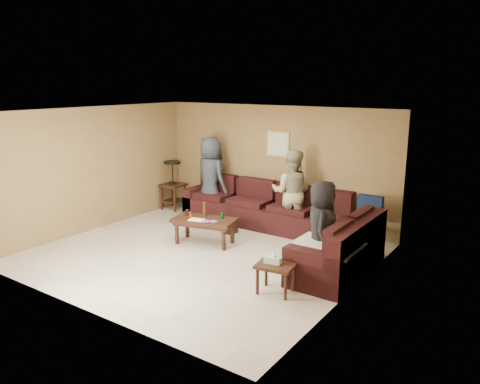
{
  "coord_description": "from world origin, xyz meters",
  "views": [
    {
      "loc": [
        4.99,
        -6.04,
        2.99
      ],
      "look_at": [
        0.25,
        0.85,
        1.0
      ],
      "focal_mm": 35.0,
      "sensor_mm": 36.0,
      "label": 1
    }
  ],
  "objects_px": {
    "sectional_sofa": "(284,223)",
    "side_table_right": "(275,267)",
    "waste_bin": "(230,226)",
    "end_table_left": "(173,184)",
    "person_right": "(322,228)",
    "person_middle": "(292,192)",
    "person_left": "(211,177)",
    "coffee_table": "(204,222)"
  },
  "relations": [
    {
      "from": "sectional_sofa",
      "to": "person_left",
      "type": "xyz_separation_m",
      "value": [
        -2.15,
        0.48,
        0.58
      ]
    },
    {
      "from": "person_left",
      "to": "person_right",
      "type": "distance_m",
      "value": 3.8
    },
    {
      "from": "side_table_right",
      "to": "waste_bin",
      "type": "xyz_separation_m",
      "value": [
        -2.14,
        1.85,
        -0.24
      ]
    },
    {
      "from": "waste_bin",
      "to": "sectional_sofa",
      "type": "bearing_deg",
      "value": 13.07
    },
    {
      "from": "sectional_sofa",
      "to": "side_table_right",
      "type": "distance_m",
      "value": 2.35
    },
    {
      "from": "sectional_sofa",
      "to": "person_middle",
      "type": "bearing_deg",
      "value": 99.14
    },
    {
      "from": "coffee_table",
      "to": "sectional_sofa",
      "type": "bearing_deg",
      "value": 42.7
    },
    {
      "from": "side_table_right",
      "to": "person_right",
      "type": "height_order",
      "value": "person_right"
    },
    {
      "from": "end_table_left",
      "to": "waste_bin",
      "type": "distance_m",
      "value": 2.34
    },
    {
      "from": "sectional_sofa",
      "to": "person_left",
      "type": "height_order",
      "value": "person_left"
    },
    {
      "from": "coffee_table",
      "to": "person_right",
      "type": "bearing_deg",
      "value": -2.29
    },
    {
      "from": "coffee_table",
      "to": "side_table_right",
      "type": "relative_size",
      "value": 2.12
    },
    {
      "from": "person_middle",
      "to": "person_right",
      "type": "height_order",
      "value": "person_middle"
    },
    {
      "from": "sectional_sofa",
      "to": "end_table_left",
      "type": "distance_m",
      "value": 3.32
    },
    {
      "from": "end_table_left",
      "to": "sectional_sofa",
      "type": "bearing_deg",
      "value": -8.06
    },
    {
      "from": "sectional_sofa",
      "to": "person_left",
      "type": "bearing_deg",
      "value": 167.35
    },
    {
      "from": "person_middle",
      "to": "person_right",
      "type": "bearing_deg",
      "value": 112.65
    },
    {
      "from": "waste_bin",
      "to": "person_middle",
      "type": "xyz_separation_m",
      "value": [
        1.03,
        0.67,
        0.7
      ]
    },
    {
      "from": "sectional_sofa",
      "to": "end_table_left",
      "type": "bearing_deg",
      "value": 171.94
    },
    {
      "from": "end_table_left",
      "to": "side_table_right",
      "type": "height_order",
      "value": "end_table_left"
    },
    {
      "from": "sectional_sofa",
      "to": "coffee_table",
      "type": "distance_m",
      "value": 1.53
    },
    {
      "from": "sectional_sofa",
      "to": "person_right",
      "type": "relative_size",
      "value": 3.06
    },
    {
      "from": "person_middle",
      "to": "person_left",
      "type": "bearing_deg",
      "value": -20.43
    },
    {
      "from": "sectional_sofa",
      "to": "end_table_left",
      "type": "xyz_separation_m",
      "value": [
        -3.28,
        0.46,
        0.28
      ]
    },
    {
      "from": "waste_bin",
      "to": "side_table_right",
      "type": "bearing_deg",
      "value": -40.89
    },
    {
      "from": "coffee_table",
      "to": "waste_bin",
      "type": "distance_m",
      "value": 0.82
    },
    {
      "from": "person_left",
      "to": "end_table_left",
      "type": "bearing_deg",
      "value": 16.89
    },
    {
      "from": "sectional_sofa",
      "to": "side_table_right",
      "type": "bearing_deg",
      "value": -63.69
    },
    {
      "from": "sectional_sofa",
      "to": "waste_bin",
      "type": "xyz_separation_m",
      "value": [
        -1.1,
        -0.25,
        -0.18
      ]
    },
    {
      "from": "coffee_table",
      "to": "person_right",
      "type": "distance_m",
      "value": 2.45
    },
    {
      "from": "coffee_table",
      "to": "person_middle",
      "type": "xyz_separation_m",
      "value": [
        1.05,
        1.45,
        0.44
      ]
    },
    {
      "from": "coffee_table",
      "to": "end_table_left",
      "type": "bearing_deg",
      "value": 145.18
    },
    {
      "from": "side_table_right",
      "to": "coffee_table",
      "type": "bearing_deg",
      "value": 153.61
    },
    {
      "from": "end_table_left",
      "to": "person_right",
      "type": "xyz_separation_m",
      "value": [
        4.57,
        -1.6,
        0.16
      ]
    },
    {
      "from": "coffee_table",
      "to": "waste_bin",
      "type": "xyz_separation_m",
      "value": [
        0.02,
        0.78,
        -0.26
      ]
    },
    {
      "from": "waste_bin",
      "to": "person_middle",
      "type": "relative_size",
      "value": 0.17
    },
    {
      "from": "waste_bin",
      "to": "person_right",
      "type": "xyz_separation_m",
      "value": [
        2.4,
        -0.88,
        0.61
      ]
    },
    {
      "from": "end_table_left",
      "to": "person_right",
      "type": "bearing_deg",
      "value": -19.23
    },
    {
      "from": "waste_bin",
      "to": "person_right",
      "type": "bearing_deg",
      "value": -20.1
    },
    {
      "from": "end_table_left",
      "to": "person_middle",
      "type": "xyz_separation_m",
      "value": [
        3.21,
        -0.05,
        0.25
      ]
    },
    {
      "from": "person_right",
      "to": "person_left",
      "type": "bearing_deg",
      "value": 41.96
    },
    {
      "from": "end_table_left",
      "to": "person_left",
      "type": "height_order",
      "value": "person_left"
    }
  ]
}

